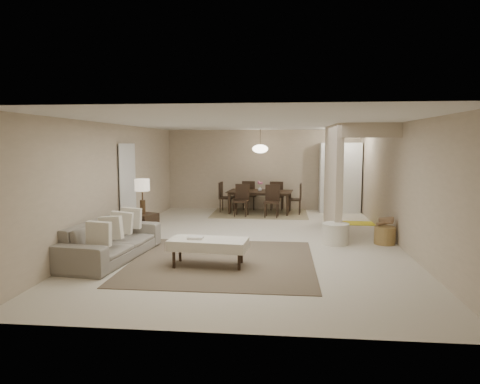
# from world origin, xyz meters

# --- Properties ---
(floor) EXTENTS (9.00, 9.00, 0.00)m
(floor) POSITION_xyz_m (0.00, 0.00, 0.00)
(floor) COLOR beige
(floor) RESTS_ON ground
(ceiling) EXTENTS (9.00, 9.00, 0.00)m
(ceiling) POSITION_xyz_m (0.00, 0.00, 2.50)
(ceiling) COLOR white
(ceiling) RESTS_ON back_wall
(back_wall) EXTENTS (6.00, 0.00, 6.00)m
(back_wall) POSITION_xyz_m (0.00, 4.50, 1.25)
(back_wall) COLOR tan
(back_wall) RESTS_ON floor
(left_wall) EXTENTS (0.00, 9.00, 9.00)m
(left_wall) POSITION_xyz_m (-3.00, 0.00, 1.25)
(left_wall) COLOR tan
(left_wall) RESTS_ON floor
(right_wall) EXTENTS (0.00, 9.00, 9.00)m
(right_wall) POSITION_xyz_m (3.00, 0.00, 1.25)
(right_wall) COLOR tan
(right_wall) RESTS_ON floor
(partition) EXTENTS (0.15, 2.50, 2.50)m
(partition) POSITION_xyz_m (1.80, 1.25, 1.25)
(partition) COLOR tan
(partition) RESTS_ON floor
(doorway) EXTENTS (0.04, 0.90, 2.04)m
(doorway) POSITION_xyz_m (-2.97, 0.60, 1.02)
(doorway) COLOR black
(doorway) RESTS_ON floor
(pantry_cabinet) EXTENTS (1.20, 0.55, 2.10)m
(pantry_cabinet) POSITION_xyz_m (2.35, 4.15, 1.05)
(pantry_cabinet) COLOR white
(pantry_cabinet) RESTS_ON floor
(flush_light) EXTENTS (0.44, 0.44, 0.05)m
(flush_light) POSITION_xyz_m (2.30, 3.20, 2.46)
(flush_light) COLOR white
(flush_light) RESTS_ON ceiling
(living_rug) EXTENTS (3.20, 3.20, 0.01)m
(living_rug) POSITION_xyz_m (-0.42, -1.65, 0.01)
(living_rug) COLOR brown
(living_rug) RESTS_ON floor
(sofa) EXTENTS (2.45, 1.18, 0.69)m
(sofa) POSITION_xyz_m (-2.45, -1.65, 0.34)
(sofa) COLOR gray
(sofa) RESTS_ON floor
(ottoman_bench) EXTENTS (1.36, 0.72, 0.47)m
(ottoman_bench) POSITION_xyz_m (-0.62, -1.95, 0.38)
(ottoman_bench) COLOR beige
(ottoman_bench) RESTS_ON living_rug
(side_table) EXTENTS (0.66, 0.66, 0.56)m
(side_table) POSITION_xyz_m (-2.40, -0.03, 0.28)
(side_table) COLOR black
(side_table) RESTS_ON floor
(table_lamp) EXTENTS (0.32, 0.32, 0.76)m
(table_lamp) POSITION_xyz_m (-2.40, -0.03, 1.12)
(table_lamp) COLOR #48331F
(table_lamp) RESTS_ON side_table
(round_pouf) EXTENTS (0.55, 0.55, 0.43)m
(round_pouf) POSITION_xyz_m (1.73, -0.10, 0.22)
(round_pouf) COLOR beige
(round_pouf) RESTS_ON floor
(wicker_basket) EXTENTS (0.57, 0.57, 0.37)m
(wicker_basket) POSITION_xyz_m (2.75, 0.00, 0.18)
(wicker_basket) COLOR olive
(wicker_basket) RESTS_ON floor
(dining_rug) EXTENTS (2.80, 2.10, 0.01)m
(dining_rug) POSITION_xyz_m (-0.04, 3.70, 0.01)
(dining_rug) COLOR #8C7C57
(dining_rug) RESTS_ON floor
(dining_table) EXTENTS (1.99, 1.24, 0.67)m
(dining_table) POSITION_xyz_m (-0.04, 3.70, 0.33)
(dining_table) COLOR black
(dining_table) RESTS_ON dining_rug
(dining_chairs) EXTENTS (2.48, 1.89, 0.91)m
(dining_chairs) POSITION_xyz_m (-0.04, 3.70, 0.46)
(dining_chairs) COLOR black
(dining_chairs) RESTS_ON dining_rug
(vase) EXTENTS (0.14, 0.14, 0.13)m
(vase) POSITION_xyz_m (-0.04, 3.70, 0.73)
(vase) COLOR white
(vase) RESTS_ON dining_table
(yellow_mat) EXTENTS (0.99, 0.62, 0.01)m
(yellow_mat) POSITION_xyz_m (2.70, 2.28, 0.01)
(yellow_mat) COLOR yellow
(yellow_mat) RESTS_ON floor
(pendant_light) EXTENTS (0.46, 0.46, 0.71)m
(pendant_light) POSITION_xyz_m (-0.04, 3.70, 1.92)
(pendant_light) COLOR #48331F
(pendant_light) RESTS_ON ceiling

